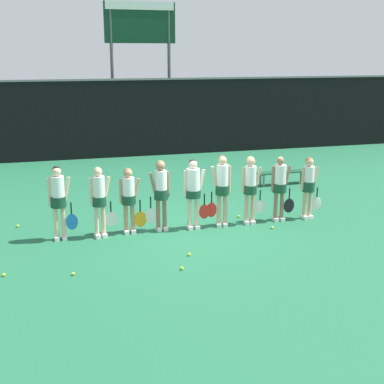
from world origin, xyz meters
name	(u,v)px	position (x,y,z in m)	size (l,w,h in m)	color
ground_plane	(193,228)	(0.00, 0.00, 0.00)	(140.00, 140.00, 0.00)	#216642
fence_windscreen	(127,118)	(0.00, 9.92, 1.64)	(60.00, 0.08, 3.25)	black
scoreboard	(140,38)	(0.89, 11.28, 4.88)	(3.06, 0.15, 6.35)	#515156
bench_courtside	(283,173)	(4.15, 3.61, 0.38)	(1.86, 0.43, 0.44)	#19472D
player_0	(58,197)	(-3.20, 0.06, 1.04)	(0.64, 0.36, 1.75)	beige
player_1	(99,197)	(-2.27, -0.02, 0.99)	(0.63, 0.34, 1.70)	beige
player_2	(129,195)	(-1.56, 0.09, 0.94)	(0.64, 0.34, 1.61)	tan
player_3	(161,189)	(-0.78, 0.09, 1.04)	(0.61, 0.34, 1.75)	#8C664C
player_4	(193,188)	(0.01, -0.02, 1.05)	(0.66, 0.38, 1.76)	beige
player_5	(222,185)	(0.75, -0.02, 1.06)	(0.61, 0.34, 1.81)	tan
player_6	(250,184)	(1.51, -0.04, 1.04)	(0.62, 0.34, 1.75)	tan
player_7	(280,184)	(2.34, 0.02, 0.99)	(0.65, 0.36, 1.69)	#8C664C
player_8	(309,183)	(3.15, -0.02, 0.96)	(0.61, 0.33, 1.64)	tan
tennis_ball_0	(4,275)	(-4.38, -1.85, 0.04)	(0.07, 0.07, 0.07)	#CCE033
tennis_ball_1	(151,219)	(-0.88, 0.91, 0.03)	(0.07, 0.07, 0.07)	#CCE033
tennis_ball_2	(18,226)	(-4.21, 1.28, 0.04)	(0.07, 0.07, 0.07)	#CCE033
tennis_ball_3	(182,268)	(-0.93, -2.49, 0.04)	(0.07, 0.07, 0.07)	#CCE033
tennis_ball_4	(272,227)	(1.90, -0.59, 0.03)	(0.07, 0.07, 0.07)	#CCE033
tennis_ball_5	(189,254)	(-0.59, -1.79, 0.04)	(0.07, 0.07, 0.07)	#CCE033
tennis_ball_6	(239,216)	(1.43, 0.53, 0.03)	(0.07, 0.07, 0.07)	#CCE033
tennis_ball_7	(73,274)	(-3.07, -2.16, 0.03)	(0.07, 0.07, 0.07)	#CCE033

